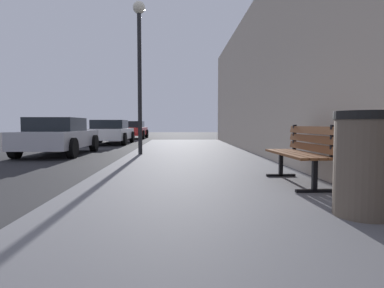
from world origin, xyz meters
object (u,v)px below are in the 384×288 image
at_px(car_silver, 58,136).
at_px(car_white, 111,132).
at_px(bench, 302,150).
at_px(trash_bin, 364,163).
at_px(car_red, 133,130).
at_px(street_lamp, 139,51).

height_order(car_silver, car_white, same).
height_order(bench, trash_bin, trash_bin).
distance_m(car_white, car_red, 6.51).
bearing_deg(street_lamp, bench, -58.59).
height_order(trash_bin, car_silver, car_silver).
distance_m(street_lamp, car_red, 14.60).
height_order(trash_bin, car_white, car_white).
relative_size(trash_bin, car_white, 0.24).
relative_size(bench, car_silver, 0.39).
bearing_deg(car_silver, bench, -47.25).
xyz_separation_m(bench, car_red, (-5.22, 19.13, -0.01)).
distance_m(trash_bin, car_red, 21.51).
relative_size(bench, car_red, 0.37).
bearing_deg(trash_bin, car_red, 103.86).
distance_m(street_lamp, car_silver, 4.21).
bearing_deg(bench, trash_bin, -93.16).
height_order(street_lamp, car_red, street_lamp).
distance_m(trash_bin, car_silver, 10.12).
distance_m(car_silver, car_red, 12.69).
distance_m(bench, car_white, 13.76).
bearing_deg(car_white, street_lamp, -72.30).
bearing_deg(car_red, car_silver, -93.43).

